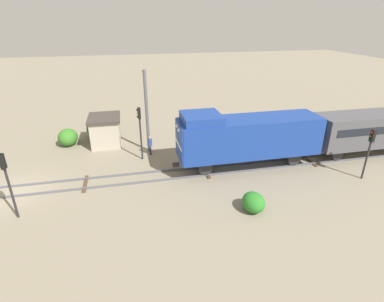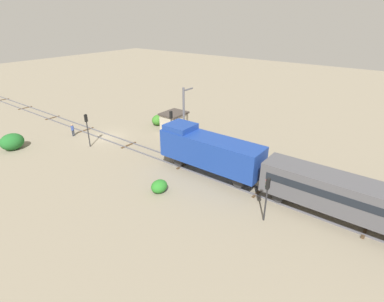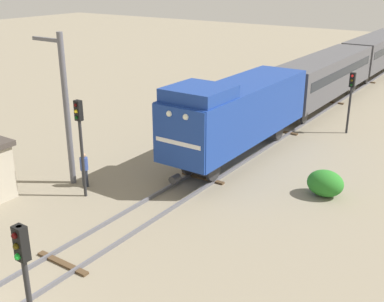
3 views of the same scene
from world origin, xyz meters
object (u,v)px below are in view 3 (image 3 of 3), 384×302
object	(u,v)px
passenger_car_leading	(325,74)
traffic_signal_near	(25,274)
traffic_signal_mid	(80,131)
catenary_mast	(65,106)
locomotive	(237,111)
traffic_signal_far	(351,91)
passenger_car_trailing	(377,49)
worker_by_signal	(84,167)

from	to	relation	value
passenger_car_leading	traffic_signal_near	world-z (taller)	traffic_signal_near
traffic_signal_mid	catenary_mast	size ratio (longest dim) A/B	0.63
locomotive	traffic_signal_far	size ratio (longest dim) A/B	2.98
passenger_car_leading	traffic_signal_mid	size ratio (longest dim) A/B	3.09
passenger_car_trailing	passenger_car_leading	bearing A→B (deg)	-90.00
passenger_car_trailing	worker_by_signal	world-z (taller)	passenger_car_trailing
catenary_mast	traffic_signal_near	bearing A→B (deg)	-46.50
passenger_car_leading	catenary_mast	xyz separation A→B (m)	(-5.07, -20.58, 1.34)
catenary_mast	traffic_signal_far	bearing A→B (deg)	60.36
passenger_car_trailing	traffic_signal_near	distance (m)	44.01
passenger_car_leading	catenary_mast	world-z (taller)	catenary_mast
passenger_car_leading	traffic_signal_near	distance (m)	29.47
passenger_car_trailing	catenary_mast	distance (m)	35.57
locomotive	traffic_signal_mid	world-z (taller)	locomotive
traffic_signal_near	locomotive	bearing A→B (deg)	101.34
locomotive	passenger_car_trailing	bearing A→B (deg)	90.00
locomotive	catenary_mast	size ratio (longest dim) A/B	1.60
worker_by_signal	traffic_signal_mid	bearing A→B (deg)	-178.04
locomotive	traffic_signal_near	world-z (taller)	locomotive
locomotive	passenger_car_trailing	xyz separation A→B (m)	(0.00, 27.94, -0.25)
catenary_mast	worker_by_signal	bearing A→B (deg)	3.24
traffic_signal_near	catenary_mast	xyz separation A→B (m)	(-8.27, 8.71, 0.92)
locomotive	traffic_signal_far	distance (m)	8.76
traffic_signal_mid	traffic_signal_far	xyz separation A→B (m)	(7.00, 15.96, -0.42)
worker_by_signal	catenary_mast	size ratio (longest dim) A/B	0.23
traffic_signal_near	catenary_mast	size ratio (longest dim) A/B	0.58
traffic_signal_mid	passenger_car_leading	bearing A→B (deg)	80.93
traffic_signal_mid	catenary_mast	distance (m)	1.96
traffic_signal_near	worker_by_signal	xyz separation A→B (m)	(-7.40, 8.76, -1.95)
traffic_signal_far	passenger_car_leading	bearing A→B (deg)	123.96
passenger_car_leading	traffic_signal_mid	world-z (taller)	traffic_signal_mid
catenary_mast	traffic_signal_mid	bearing A→B (deg)	-23.65
passenger_car_leading	worker_by_signal	world-z (taller)	passenger_car_leading
passenger_car_trailing	traffic_signal_mid	distance (m)	36.07
worker_by_signal	locomotive	bearing A→B (deg)	-74.07
passenger_car_leading	worker_by_signal	size ratio (longest dim) A/B	8.24
locomotive	worker_by_signal	xyz separation A→B (m)	(-4.20, -7.19, -1.78)
passenger_car_leading	traffic_signal_far	xyz separation A→B (m)	(3.60, -5.35, 0.20)
passenger_car_leading	traffic_signal_mid	xyz separation A→B (m)	(-3.40, -21.31, 0.61)
traffic_signal_mid	locomotive	bearing A→B (deg)	66.90
passenger_car_trailing	traffic_signal_near	size ratio (longest dim) A/B	3.30
locomotive	passenger_car_leading	size ratio (longest dim) A/B	0.83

